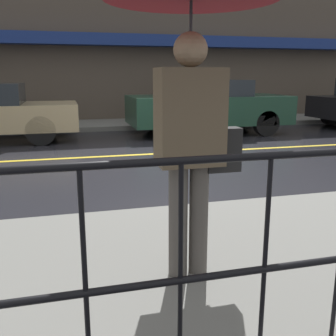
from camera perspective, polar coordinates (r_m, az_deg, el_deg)
The scene contains 7 objects.
ground_plane at distance 7.86m, azimuth 0.08°, elevation 2.15°, with size 80.00×80.00×0.00m, color black.
sidewalk_near at distance 3.60m, azimuth 20.55°, elevation -11.40°, with size 28.00×2.62×0.13m.
sidewalk_far at distance 12.24m, azimuth -5.38°, elevation 6.39°, with size 28.00×2.04×0.13m.
lane_marking at distance 7.86m, azimuth 0.08°, elevation 2.17°, with size 25.20×0.12×0.01m.
building_storefront at distance 13.40m, azimuth -6.57°, elevation 20.80°, with size 28.00×0.85×6.67m.
pedestrian at distance 2.61m, azimuth 3.44°, elevation 19.63°, with size 1.10×1.10×2.08m.
car_dark_green at distance 10.56m, azimuth 5.65°, elevation 8.98°, with size 4.16×1.85×1.41m.
Camera 1 is at (-1.97, -7.46, 1.51)m, focal length 42.00 mm.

